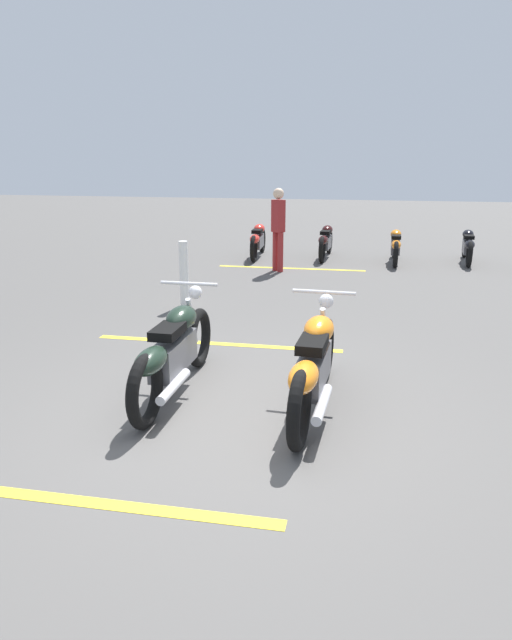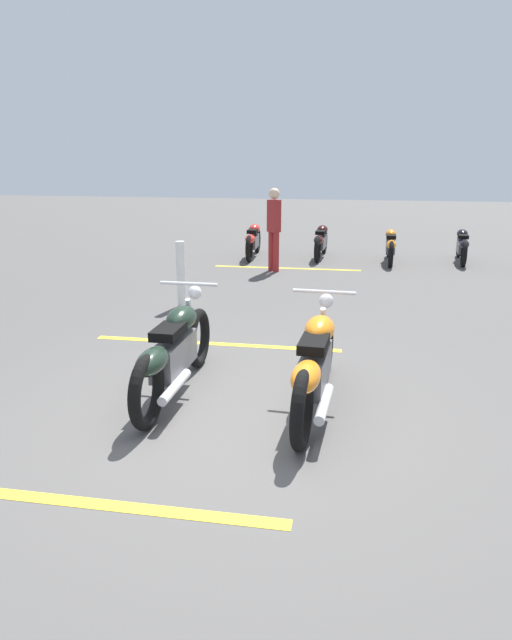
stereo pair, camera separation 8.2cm
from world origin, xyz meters
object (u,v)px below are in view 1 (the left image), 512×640
at_px(motorcycle_bright_foreground, 314,365).
at_px(motorcycle_row_right, 258,240).
at_px(bollard_post, 184,274).
at_px(motorcycle_row_left, 395,246).
at_px(motorcycle_row_center, 326,241).
at_px(bystander_secondary, 278,226).
at_px(motorcycle_dark_foreground, 173,351).
at_px(motorcycle_row_far_left, 468,246).

height_order(motorcycle_bright_foreground, motorcycle_row_right, motorcycle_bright_foreground).
bearing_deg(bollard_post, motorcycle_row_right, -1.62).
distance_m(motorcycle_row_left, motorcycle_row_right, 3.22).
relative_size(motorcycle_bright_foreground, motorcycle_row_center, 1.11).
bearing_deg(motorcycle_row_right, motorcycle_bright_foreground, -168.37).
bearing_deg(bystander_secondary, motorcycle_row_right, -112.55).
bearing_deg(motorcycle_dark_foreground, motorcycle_bright_foreground, -94.61).
height_order(motorcycle_dark_foreground, motorcycle_row_right, motorcycle_dark_foreground).
bearing_deg(motorcycle_bright_foreground, motorcycle_row_right, 17.68).
xyz_separation_m(motorcycle_row_center, motorcycle_row_right, (-0.23, 1.61, 0.01)).
relative_size(motorcycle_bright_foreground, motorcycle_row_left, 1.15).
xyz_separation_m(motorcycle_dark_foreground, motorcycle_row_far_left, (8.56, -3.87, -0.06)).
distance_m(motorcycle_dark_foreground, motorcycle_row_left, 8.50).
distance_m(motorcycle_bright_foreground, motorcycle_row_left, 8.33).
xyz_separation_m(motorcycle_row_far_left, motorcycle_row_center, (-0.09, 3.22, 0.02)).
bearing_deg(bollard_post, motorcycle_row_far_left, -43.89).
relative_size(motorcycle_row_left, bystander_secondary, 1.13).
bearing_deg(motorcycle_row_right, bystander_secondary, -158.11).
bearing_deg(motorcycle_row_far_left, motorcycle_row_right, 97.31).
bearing_deg(motorcycle_dark_foreground, bollard_post, 17.04).
height_order(motorcycle_row_center, bystander_secondary, bystander_secondary).
height_order(motorcycle_row_center, motorcycle_row_right, motorcycle_row_right).
bearing_deg(motorcycle_row_left, motorcycle_row_far_left, -77.24).
relative_size(motorcycle_bright_foreground, motorcycle_dark_foreground, 1.00).
height_order(motorcycle_row_far_left, motorcycle_row_center, motorcycle_row_center).
bearing_deg(motorcycle_dark_foreground, bystander_secondary, 0.60).
height_order(motorcycle_bright_foreground, motorcycle_row_far_left, motorcycle_bright_foreground).
bearing_deg(motorcycle_bright_foreground, motorcycle_row_left, -4.08).
distance_m(motorcycle_row_far_left, motorcycle_row_right, 4.84).
bearing_deg(bollard_post, motorcycle_bright_foreground, -144.36).
xyz_separation_m(motorcycle_bright_foreground, motorcycle_row_right, (8.33, 2.36, -0.04)).
height_order(motorcycle_row_center, bollard_post, bollard_post).
relative_size(motorcycle_bright_foreground, motorcycle_row_right, 1.08).
bearing_deg(motorcycle_row_left, motorcycle_row_right, 88.90).
xyz_separation_m(motorcycle_dark_foreground, bystander_secondary, (6.63, 0.18, 0.50)).
distance_m(motorcycle_row_center, bollard_post, 5.37).
xyz_separation_m(motorcycle_bright_foreground, motorcycle_row_far_left, (8.65, -2.47, -0.06)).
bearing_deg(motorcycle_row_left, motorcycle_dark_foreground, 164.36).
distance_m(motorcycle_bright_foreground, motorcycle_row_center, 8.59).
distance_m(motorcycle_row_right, bollard_post, 4.85).
height_order(motorcycle_dark_foreground, motorcycle_row_far_left, motorcycle_dark_foreground).
xyz_separation_m(motorcycle_bright_foreground, motorcycle_row_left, (8.28, -0.86, -0.06)).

